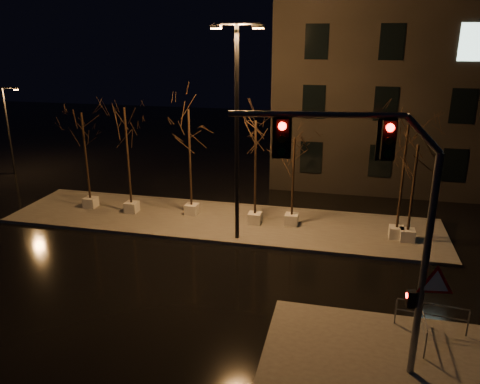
# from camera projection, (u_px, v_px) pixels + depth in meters

# --- Properties ---
(ground) EXTENTS (90.00, 90.00, 0.00)m
(ground) POSITION_uv_depth(u_px,v_px,m) (181.00, 278.00, 18.44)
(ground) COLOR black
(ground) RESTS_ON ground
(median) EXTENTS (22.00, 5.00, 0.15)m
(median) POSITION_uv_depth(u_px,v_px,m) (221.00, 221.00, 23.96)
(median) COLOR #4B4843
(median) RESTS_ON ground
(sidewalk_corner) EXTENTS (7.00, 5.00, 0.15)m
(sidewalk_corner) POSITION_uv_depth(u_px,v_px,m) (383.00, 362.00, 13.57)
(sidewalk_corner) COLOR #4B4843
(sidewalk_corner) RESTS_ON ground
(tree_0) EXTENTS (1.80, 1.80, 5.33)m
(tree_0) POSITION_uv_depth(u_px,v_px,m) (83.00, 135.00, 24.44)
(tree_0) COLOR beige
(tree_0) RESTS_ON median
(tree_1) EXTENTS (1.80, 1.80, 5.71)m
(tree_1) POSITION_uv_depth(u_px,v_px,m) (126.00, 132.00, 23.65)
(tree_1) COLOR beige
(tree_1) RESTS_ON median
(tree_2) EXTENTS (1.80, 1.80, 5.66)m
(tree_2) POSITION_uv_depth(u_px,v_px,m) (189.00, 134.00, 23.34)
(tree_2) COLOR beige
(tree_2) RESTS_ON median
(tree_3) EXTENTS (1.80, 1.80, 5.30)m
(tree_3) POSITION_uv_depth(u_px,v_px,m) (256.00, 145.00, 22.22)
(tree_3) COLOR beige
(tree_3) RESTS_ON median
(tree_4) EXTENTS (1.80, 1.80, 4.50)m
(tree_4) POSITION_uv_depth(u_px,v_px,m) (294.00, 158.00, 22.25)
(tree_4) COLOR beige
(tree_4) RESTS_ON median
(tree_5) EXTENTS (1.80, 1.80, 5.44)m
(tree_5) POSITION_uv_depth(u_px,v_px,m) (405.00, 151.00, 20.47)
(tree_5) COLOR beige
(tree_5) RESTS_ON median
(tree_6) EXTENTS (1.80, 1.80, 4.63)m
(tree_6) POSITION_uv_depth(u_px,v_px,m) (416.00, 167.00, 20.39)
(tree_6) COLOR beige
(tree_6) RESTS_ON median
(traffic_signal_mast) EXTENTS (5.87, 0.91, 7.22)m
(traffic_signal_mast) POSITION_uv_depth(u_px,v_px,m) (384.00, 212.00, 11.67)
(traffic_signal_mast) COLOR #5B5E62
(traffic_signal_mast) RESTS_ON sidewalk_corner
(streetlight_main) EXTENTS (2.36, 0.70, 9.45)m
(streetlight_main) POSITION_uv_depth(u_px,v_px,m) (237.00, 121.00, 20.10)
(streetlight_main) COLOR black
(streetlight_main) RESTS_ON median
(streetlight_far) EXTENTS (1.13, 0.52, 5.90)m
(streetlight_far) POSITION_uv_depth(u_px,v_px,m) (9.00, 127.00, 31.59)
(streetlight_far) COLOR black
(streetlight_far) RESTS_ON ground
(guard_rail_a) EXTENTS (2.18, 0.26, 0.94)m
(guard_rail_a) POSITION_uv_depth(u_px,v_px,m) (432.00, 313.00, 14.76)
(guard_rail_a) COLOR #5B5E62
(guard_rail_a) RESTS_ON sidewalk_corner
(guard_rail_b) EXTENTS (0.05, 2.00, 0.95)m
(guard_rail_b) POSITION_uv_depth(u_px,v_px,m) (422.00, 321.00, 14.32)
(guard_rail_b) COLOR #5B5E62
(guard_rail_b) RESTS_ON sidewalk_corner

